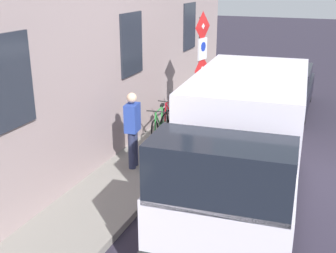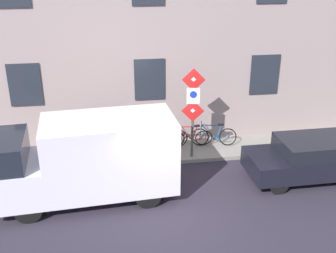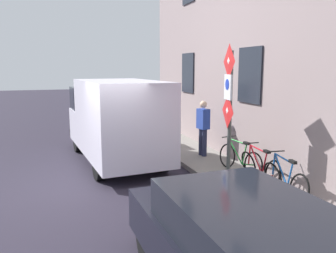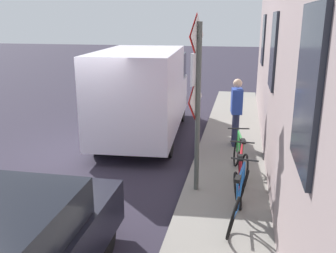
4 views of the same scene
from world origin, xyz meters
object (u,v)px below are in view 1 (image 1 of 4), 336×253
object	(u,v)px
bicycle_blue	(183,106)
pedestrian	(133,128)
sign_post_stacked	(202,59)
parked_hatchback	(283,88)
bicycle_green	(160,124)
delivery_van	(243,143)
bicycle_red	(172,115)

from	to	relation	value
bicycle_blue	pedestrian	distance (m)	3.81
sign_post_stacked	parked_hatchback	xyz separation A→B (m)	(-1.75, -3.57, -1.42)
bicycle_blue	bicycle_green	size ratio (longest dim) A/B	1.00
parked_hatchback	bicycle_green	xyz separation A→B (m)	(2.60, 4.39, -0.22)
sign_post_stacked	pedestrian	size ratio (longest dim) A/B	1.82
bicycle_green	pedestrian	distance (m)	2.02
delivery_van	bicycle_blue	bearing A→B (deg)	-152.48
sign_post_stacked	parked_hatchback	distance (m)	4.22
sign_post_stacked	bicycle_blue	world-z (taller)	sign_post_stacked
delivery_van	bicycle_red	distance (m)	4.57
delivery_van	bicycle_green	xyz separation A→B (m)	(2.75, -2.64, -0.82)
bicycle_green	parked_hatchback	bearing A→B (deg)	140.83
parked_hatchback	bicycle_red	xyz separation A→B (m)	(2.60, 3.48, -0.22)
parked_hatchback	pedestrian	distance (m)	6.79
bicycle_red	bicycle_green	xyz separation A→B (m)	(-0.00, 0.92, 0.00)
bicycle_red	bicycle_green	world-z (taller)	same
sign_post_stacked	bicycle_blue	distance (m)	2.11
bicycle_blue	delivery_van	bearing A→B (deg)	39.32
bicycle_blue	pedestrian	world-z (taller)	pedestrian
sign_post_stacked	parked_hatchback	world-z (taller)	sign_post_stacked
delivery_van	bicycle_green	world-z (taller)	delivery_van
pedestrian	delivery_van	bearing A→B (deg)	-22.12
delivery_van	bicycle_red	size ratio (longest dim) A/B	3.18
bicycle_red	parked_hatchback	bearing A→B (deg)	145.39
sign_post_stacked	delivery_van	xyz separation A→B (m)	(-1.90, 3.47, -0.82)
bicycle_red	delivery_van	bearing A→B (deg)	39.86
delivery_van	pedestrian	bearing A→B (deg)	-109.39
sign_post_stacked	delivery_van	distance (m)	4.04
sign_post_stacked	pedestrian	xyz separation A→B (m)	(0.69, 2.76, -1.09)
sign_post_stacked	delivery_van	world-z (taller)	sign_post_stacked
parked_hatchback	bicycle_blue	world-z (taller)	parked_hatchback
sign_post_stacked	bicycle_blue	size ratio (longest dim) A/B	1.82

